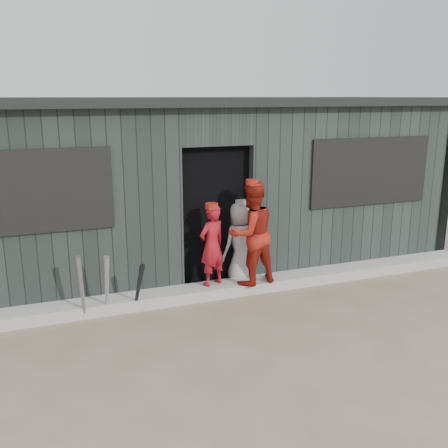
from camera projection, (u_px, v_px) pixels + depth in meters
name	position (u px, v px, depth m)	size (l,w,h in m)	color
ground	(284.00, 357.00, 5.20)	(80.00, 80.00, 0.00)	#756151
curb	(223.00, 289.00, 6.83)	(8.00, 0.36, 0.15)	#A0A09B
bat_left	(107.00, 286.00, 6.04)	(0.07, 0.07, 0.83)	#9A9AA2
bat_mid	(82.00, 288.00, 5.92)	(0.07, 0.07, 0.85)	gray
bat_right	(138.00, 288.00, 6.17)	(0.07, 0.07, 0.70)	black
player_red_left	(212.00, 245.00, 6.66)	(0.40, 0.26, 1.10)	maroon
player_red_right	(251.00, 233.00, 6.68)	(0.68, 0.53, 1.41)	maroon
player_grey_back	(241.00, 243.00, 7.08)	(0.59, 0.39, 1.22)	#A5A5A5
dugout	(187.00, 182.00, 8.06)	(8.30, 3.30, 2.62)	black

